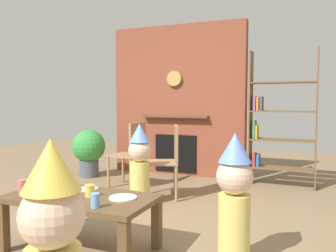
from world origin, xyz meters
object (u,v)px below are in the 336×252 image
at_px(birthday_cake_slice, 58,181).
at_px(child_by_the_chairs, 140,162).
at_px(paper_plate_rear, 123,198).
at_px(paper_cup_near_left, 90,191).
at_px(paper_cup_center, 95,201).
at_px(paper_cup_near_right, 59,190).
at_px(child_in_pink, 234,195).
at_px(paper_cup_far_left, 50,188).
at_px(child_with_cone_hat, 53,249).
at_px(coffee_table, 80,204).
at_px(dining_chair_middle, 169,157).
at_px(bookshelf, 278,123).
at_px(paper_plate_front, 89,189).
at_px(potted_plant_short, 89,149).
at_px(paper_cup_far_right, 23,186).
at_px(dining_chair_left, 132,151).

distance_m(birthday_cake_slice, child_by_the_chairs, 1.09).
bearing_deg(paper_plate_rear, paper_cup_near_left, -168.16).
xyz_separation_m(paper_cup_center, child_by_the_chairs, (-0.41, 1.48, 0.00)).
distance_m(paper_cup_near_right, child_in_pink, 1.36).
distance_m(paper_cup_center, birthday_cake_slice, 0.79).
distance_m(paper_cup_near_right, child_by_the_chairs, 1.35).
distance_m(paper_cup_far_left, child_with_cone_hat, 1.34).
height_order(paper_plate_rear, child_by_the_chairs, child_by_the_chairs).
bearing_deg(paper_cup_near_left, coffee_table, -172.15).
bearing_deg(paper_plate_rear, paper_cup_far_left, -166.78).
distance_m(child_with_cone_hat, child_in_pink, 1.40).
distance_m(paper_cup_near_left, dining_chair_middle, 1.65).
relative_size(coffee_table, child_by_the_chairs, 1.27).
bearing_deg(coffee_table, paper_cup_near_left, 7.85).
xyz_separation_m(paper_cup_center, child_in_pink, (0.89, 0.45, 0.02)).
xyz_separation_m(coffee_table, dining_chair_middle, (0.07, 1.66, 0.14)).
distance_m(bookshelf, paper_cup_near_right, 3.25).
distance_m(bookshelf, child_by_the_chairs, 2.12).
bearing_deg(coffee_table, dining_chair_middle, 87.62).
bearing_deg(paper_plate_front, paper_cup_center, -49.34).
bearing_deg(dining_chair_middle, child_in_pink, 104.10).
height_order(child_with_cone_hat, child_in_pink, child_with_cone_hat).
relative_size(paper_cup_center, potted_plant_short, 0.14).
relative_size(paper_cup_center, dining_chair_middle, 0.11).
xyz_separation_m(paper_plate_rear, birthday_cake_slice, (-0.74, 0.13, 0.03)).
bearing_deg(coffee_table, paper_cup_near_right, -149.46).
bearing_deg(paper_cup_center, child_with_cone_hat, -66.77).
xyz_separation_m(paper_cup_far_right, child_by_the_chairs, (0.40, 1.34, 0.00)).
xyz_separation_m(bookshelf, paper_plate_rear, (-0.89, -2.77, -0.44)).
height_order(coffee_table, dining_chair_left, dining_chair_left).
bearing_deg(paper_cup_center, child_by_the_chairs, 105.59).
height_order(paper_cup_near_left, paper_plate_rear, paper_cup_near_left).
height_order(bookshelf, paper_cup_near_left, bookshelf).
height_order(bookshelf, child_by_the_chairs, bookshelf).
bearing_deg(dining_chair_left, child_with_cone_hat, 116.13).
relative_size(paper_cup_far_left, paper_plate_front, 0.65).
distance_m(paper_cup_near_left, paper_cup_far_right, 0.61).
bearing_deg(paper_cup_near_left, paper_cup_far_left, -165.65).
relative_size(paper_cup_far_left, dining_chair_left, 0.12).
xyz_separation_m(paper_plate_front, paper_plate_rear, (0.41, -0.12, 0.00)).
distance_m(child_in_pink, dining_chair_left, 2.48).
xyz_separation_m(child_in_pink, dining_chair_left, (-1.78, 1.73, 0.00)).
distance_m(paper_cup_far_right, paper_plate_rear, 0.88).
bearing_deg(birthday_cake_slice, paper_cup_far_right, -115.28).
distance_m(paper_cup_far_right, dining_chair_left, 2.04).
relative_size(paper_cup_center, paper_cup_far_right, 1.04).
height_order(paper_cup_far_left, dining_chair_middle, dining_chair_middle).
height_order(coffee_table, birthday_cake_slice, birthday_cake_slice).
bearing_deg(paper_cup_center, paper_plate_front, 130.66).
distance_m(paper_cup_far_right, child_by_the_chairs, 1.40).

